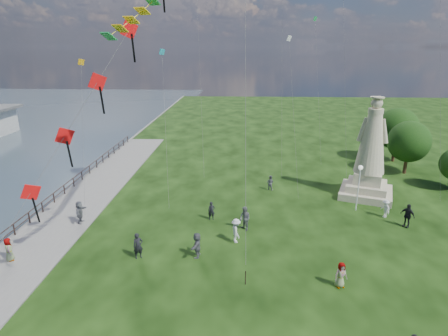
# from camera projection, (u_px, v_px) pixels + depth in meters

# --- Properties ---
(waterfront) EXTENTS (200.00, 200.00, 1.51)m
(waterfront) POSITION_uv_depth(u_px,v_px,m) (37.00, 231.00, 28.27)
(waterfront) COLOR #303F48
(waterfront) RESTS_ON ground
(statue) EXTENTS (5.77, 5.77, 9.14)m
(statue) POSITION_uv_depth(u_px,v_px,m) (370.00, 160.00, 33.75)
(statue) COLOR tan
(statue) RESTS_ON ground
(lamppost) EXTENTS (0.37, 0.37, 3.98)m
(lamppost) POSITION_uv_depth(u_px,v_px,m) (359.00, 178.00, 30.86)
(lamppost) COLOR silver
(lamppost) RESTS_ON ground
(tree_row) EXTENTS (6.49, 13.37, 6.47)m
(tree_row) POSITION_uv_depth(u_px,v_px,m) (408.00, 137.00, 41.42)
(tree_row) COLOR #382314
(tree_row) RESTS_ON ground
(person_0) EXTENTS (0.77, 0.70, 1.76)m
(person_0) POSITION_uv_depth(u_px,v_px,m) (138.00, 246.00, 24.29)
(person_0) COLOR black
(person_0) RESTS_ON ground
(person_1) EXTENTS (1.01, 1.05, 1.86)m
(person_1) POSITION_uv_depth(u_px,v_px,m) (245.00, 219.00, 28.04)
(person_1) COLOR #595960
(person_1) RESTS_ON ground
(person_2) EXTENTS (0.90, 1.27, 1.77)m
(person_2) POSITION_uv_depth(u_px,v_px,m) (236.00, 231.00, 26.29)
(person_2) COLOR silver
(person_2) RESTS_ON ground
(person_4) EXTENTS (0.86, 0.67, 1.55)m
(person_4) POSITION_uv_depth(u_px,v_px,m) (341.00, 275.00, 21.37)
(person_4) COLOR #595960
(person_4) RESTS_ON ground
(person_5) EXTENTS (0.80, 1.70, 1.80)m
(person_5) POSITION_uv_depth(u_px,v_px,m) (80.00, 213.00, 29.03)
(person_5) COLOR #595960
(person_5) RESTS_ON ground
(person_6) EXTENTS (0.61, 0.46, 1.51)m
(person_6) POSITION_uv_depth(u_px,v_px,m) (212.00, 211.00, 29.78)
(person_6) COLOR black
(person_6) RESTS_ON ground
(person_7) EXTENTS (0.82, 0.70, 1.45)m
(person_7) POSITION_uv_depth(u_px,v_px,m) (270.00, 183.00, 36.06)
(person_7) COLOR #595960
(person_7) RESTS_ON ground
(person_8) EXTENTS (0.77, 1.08, 1.51)m
(person_8) POSITION_uv_depth(u_px,v_px,m) (385.00, 208.00, 30.21)
(person_8) COLOR silver
(person_8) RESTS_ON ground
(person_9) EXTENTS (1.14, 1.22, 1.89)m
(person_9) POSITION_uv_depth(u_px,v_px,m) (407.00, 215.00, 28.53)
(person_9) COLOR black
(person_9) RESTS_ON ground
(person_10) EXTENTS (0.78, 0.89, 1.56)m
(person_10) POSITION_uv_depth(u_px,v_px,m) (9.00, 251.00, 23.89)
(person_10) COLOR #595960
(person_10) RESTS_ON ground
(person_11) EXTENTS (0.85, 1.65, 1.71)m
(person_11) POSITION_uv_depth(u_px,v_px,m) (197.00, 245.00, 24.45)
(person_11) COLOR #595960
(person_11) RESTS_ON ground
(red_kite_train) EXTENTS (11.03, 9.35, 19.88)m
(red_kite_train) POSITION_uv_depth(u_px,v_px,m) (111.00, 64.00, 19.89)
(red_kite_train) COLOR black
(red_kite_train) RESTS_ON ground
(small_kites) EXTENTS (31.77, 20.34, 33.70)m
(small_kites) POSITION_uv_depth(u_px,v_px,m) (272.00, 27.00, 35.95)
(small_kites) COLOR teal
(small_kites) RESTS_ON ground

